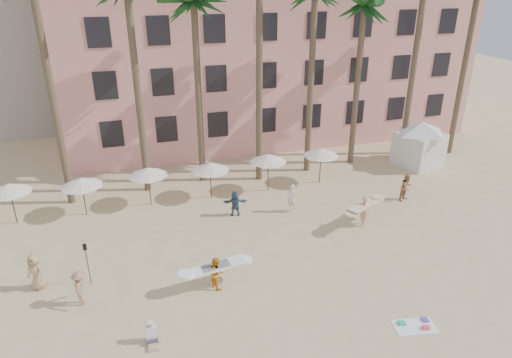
{
  "coord_description": "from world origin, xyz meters",
  "views": [
    {
      "loc": [
        -6.18,
        -14.81,
        13.79
      ],
      "look_at": [
        0.17,
        6.0,
        4.0
      ],
      "focal_mm": 32.0,
      "sensor_mm": 36.0,
      "label": 1
    }
  ],
  "objects_px": {
    "carrier_yellow": "(365,209)",
    "cabana": "(420,140)",
    "carrier_white": "(216,271)",
    "pink_hotel": "(264,44)"
  },
  "relations": [
    {
      "from": "cabana",
      "to": "carrier_yellow",
      "type": "distance_m",
      "value": 11.53
    },
    {
      "from": "carrier_white",
      "to": "pink_hotel",
      "type": "bearing_deg",
      "value": 67.08
    },
    {
      "from": "cabana",
      "to": "carrier_white",
      "type": "relative_size",
      "value": 1.83
    },
    {
      "from": "carrier_yellow",
      "to": "carrier_white",
      "type": "bearing_deg",
      "value": -161.68
    },
    {
      "from": "cabana",
      "to": "carrier_yellow",
      "type": "relative_size",
      "value": 1.91
    },
    {
      "from": "carrier_white",
      "to": "cabana",
      "type": "bearing_deg",
      "value": 29.74
    },
    {
      "from": "carrier_yellow",
      "to": "cabana",
      "type": "bearing_deg",
      "value": 39.92
    },
    {
      "from": "pink_hotel",
      "to": "carrier_white",
      "type": "relative_size",
      "value": 11.55
    },
    {
      "from": "pink_hotel",
      "to": "cabana",
      "type": "distance_m",
      "value": 16.37
    },
    {
      "from": "carrier_yellow",
      "to": "carrier_white",
      "type": "xyz_separation_m",
      "value": [
        -9.74,
        -3.22,
        -0.17
      ]
    }
  ]
}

